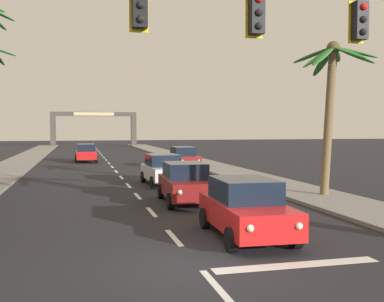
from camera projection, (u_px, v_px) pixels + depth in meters
ground_plane at (197, 264)px, 10.50m from camera, size 220.00×220.00×0.00m
sidewalk_right at (233, 172)px, 31.76m from camera, size 3.20×110.00×0.14m
lane_markings at (127, 176)px, 30.14m from camera, size 4.28×88.69×0.01m
traffic_signal_mast at (325, 42)px, 10.95m from camera, size 10.86×0.41×7.32m
sedan_lead_at_stop_bar at (245, 208)px, 13.08m from camera, size 2.07×4.50×1.68m
sedan_third_in_queue at (185, 183)px, 19.14m from camera, size 2.10×4.51×1.68m
sedan_fifth_in_queue at (163, 169)px, 25.31m from camera, size 2.08×4.50×1.68m
sedan_oncoming_far at (86, 153)px, 42.28m from camera, size 2.02×4.48×1.68m
sedan_parked_nearest_kerb at (183, 157)px, 35.59m from camera, size 1.99×4.47×1.68m
palm_right_second at (331, 87)px, 20.51m from camera, size 3.70×3.65×7.02m
town_gateway_arch at (94, 124)px, 78.48m from camera, size 14.46×0.90×5.92m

